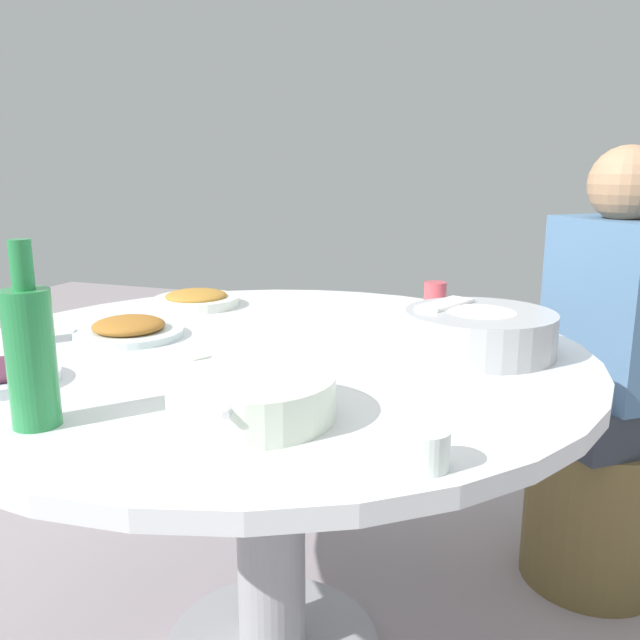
# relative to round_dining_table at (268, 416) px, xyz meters

# --- Properties ---
(round_dining_table) EXTENTS (1.37, 1.37, 0.76)m
(round_dining_table) POSITION_rel_round_dining_table_xyz_m (0.00, 0.00, 0.00)
(round_dining_table) COLOR #99999E
(round_dining_table) RESTS_ON ground
(rice_bowl) EXTENTS (0.31, 0.31, 0.10)m
(rice_bowl) POSITION_rel_round_dining_table_xyz_m (0.43, 0.12, 0.20)
(rice_bowl) COLOR #B2B5BA
(rice_bowl) RESTS_ON round_dining_table
(soup_bowl) EXTENTS (0.26, 0.28, 0.07)m
(soup_bowl) POSITION_rel_round_dining_table_xyz_m (0.14, -0.37, 0.19)
(soup_bowl) COLOR white
(soup_bowl) RESTS_ON round_dining_table
(dish_stirfry) EXTENTS (0.25, 0.25, 0.05)m
(dish_stirfry) POSITION_rel_round_dining_table_xyz_m (-0.34, -0.02, 0.17)
(dish_stirfry) COLOR silver
(dish_stirfry) RESTS_ON round_dining_table
(dish_eggplant) EXTENTS (0.20, 0.20, 0.04)m
(dish_eggplant) POSITION_rel_round_dining_table_xyz_m (-0.35, -0.38, 0.17)
(dish_eggplant) COLOR silver
(dish_eggplant) RESTS_ON round_dining_table
(dish_tofu_braise) EXTENTS (0.24, 0.24, 0.05)m
(dish_tofu_braise) POSITION_rel_round_dining_table_xyz_m (-0.37, 0.33, 0.17)
(dish_tofu_braise) COLOR white
(dish_tofu_braise) RESTS_ON round_dining_table
(green_bottle) EXTENTS (0.07, 0.07, 0.28)m
(green_bottle) POSITION_rel_round_dining_table_xyz_m (-0.15, -0.51, 0.27)
(green_bottle) COLOR #298847
(green_bottle) RESTS_ON round_dining_table
(tea_cup_near) EXTENTS (0.07, 0.07, 0.07)m
(tea_cup_near) POSITION_rel_round_dining_table_xyz_m (-0.52, -0.14, 0.19)
(tea_cup_near) COLOR #355C99
(tea_cup_near) RESTS_ON round_dining_table
(tea_cup_far) EXTENTS (0.07, 0.07, 0.05)m
(tea_cup_far) POSITION_rel_round_dining_table_xyz_m (0.43, -0.45, 0.18)
(tea_cup_far) COLOR white
(tea_cup_far) RESTS_ON round_dining_table
(tea_cup_side) EXTENTS (0.06, 0.06, 0.07)m
(tea_cup_side) POSITION_rel_round_dining_table_xyz_m (0.25, 0.57, 0.19)
(tea_cup_side) COLOR #C1434B
(tea_cup_side) RESTS_ON round_dining_table
(stool_for_diner_left) EXTENTS (0.37, 0.37, 0.43)m
(stool_for_diner_left) POSITION_rel_round_dining_table_xyz_m (0.72, 0.59, -0.39)
(stool_for_diner_left) COLOR brown
(stool_for_diner_left) RESTS_ON ground
(diner_left) EXTENTS (0.47, 0.46, 0.76)m
(diner_left) POSITION_rel_round_dining_table_xyz_m (0.72, 0.59, 0.14)
(diner_left) COLOR #2D333D
(diner_left) RESTS_ON stool_for_diner_left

